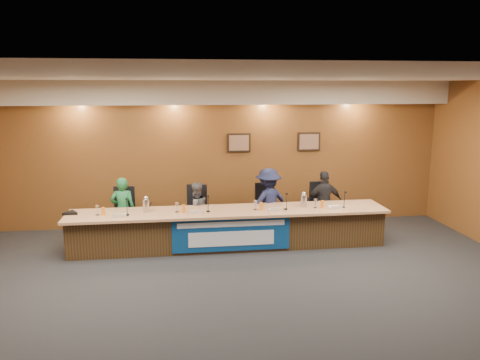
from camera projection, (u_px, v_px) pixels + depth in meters
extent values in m
plane|color=black|center=(247.00, 301.00, 6.82)|extent=(10.00, 10.00, 0.00)
cube|color=silver|center=(248.00, 77.00, 6.20)|extent=(10.00, 8.00, 0.04)
cube|color=brown|center=(221.00, 154.00, 10.40)|extent=(10.00, 0.04, 3.20)
cube|color=beige|center=(221.00, 93.00, 9.89)|extent=(10.00, 0.50, 0.50)
cube|color=#3E2A15|center=(229.00, 229.00, 9.09)|extent=(6.00, 0.80, 0.70)
cube|color=tan|center=(229.00, 211.00, 8.96)|extent=(6.10, 0.95, 0.05)
cube|color=navy|center=(231.00, 234.00, 8.68)|extent=(2.20, 0.02, 0.65)
cube|color=silver|center=(231.00, 224.00, 8.63)|extent=(2.00, 0.01, 0.10)
cube|color=silver|center=(232.00, 239.00, 8.68)|extent=(1.60, 0.01, 0.28)
cube|color=black|center=(239.00, 143.00, 10.37)|extent=(0.52, 0.04, 0.42)
cube|color=black|center=(309.00, 142.00, 10.58)|extent=(0.52, 0.04, 0.42)
imported|color=#1B5F34|center=(123.00, 210.00, 9.30)|extent=(0.49, 0.32, 1.33)
imported|color=#525358|center=(196.00, 211.00, 9.50)|extent=(0.70, 0.64, 1.18)
imported|color=#151A3A|center=(268.00, 203.00, 9.67)|extent=(1.06, 0.84, 1.44)
imported|color=black|center=(324.00, 203.00, 9.83)|extent=(0.80, 0.35, 1.35)
cube|color=black|center=(124.00, 217.00, 9.43)|extent=(0.49, 0.49, 0.08)
cube|color=black|center=(196.00, 215.00, 9.62)|extent=(0.56, 0.56, 0.08)
cube|color=black|center=(267.00, 212.00, 9.81)|extent=(0.52, 0.52, 0.08)
cube|color=black|center=(322.00, 210.00, 9.97)|extent=(0.53, 0.53, 0.08)
cube|color=white|center=(119.00, 215.00, 8.43)|extent=(0.24, 0.08, 0.10)
cylinder|color=black|center=(128.00, 215.00, 8.59)|extent=(0.07, 0.07, 0.02)
cylinder|color=orange|center=(103.00, 211.00, 8.58)|extent=(0.06, 0.06, 0.15)
cylinder|color=silver|center=(97.00, 210.00, 8.58)|extent=(0.08, 0.08, 0.18)
cube|color=white|center=(196.00, 212.00, 8.66)|extent=(0.24, 0.08, 0.10)
cylinder|color=black|center=(208.00, 211.00, 8.83)|extent=(0.07, 0.07, 0.02)
cylinder|color=orange|center=(184.00, 209.00, 8.77)|extent=(0.06, 0.06, 0.15)
cylinder|color=silver|center=(177.00, 207.00, 8.80)|extent=(0.08, 0.08, 0.18)
cube|color=white|center=(276.00, 209.00, 8.86)|extent=(0.24, 0.08, 0.10)
cylinder|color=black|center=(286.00, 209.00, 9.00)|extent=(0.07, 0.07, 0.02)
cylinder|color=orange|center=(261.00, 206.00, 8.94)|extent=(0.06, 0.06, 0.15)
cylinder|color=silver|center=(255.00, 205.00, 8.97)|extent=(0.08, 0.08, 0.18)
cube|color=white|center=(336.00, 207.00, 9.00)|extent=(0.24, 0.08, 0.10)
cylinder|color=black|center=(343.00, 207.00, 9.13)|extent=(0.07, 0.07, 0.02)
cylinder|color=orange|center=(322.00, 204.00, 9.10)|extent=(0.06, 0.06, 0.15)
cylinder|color=silver|center=(315.00, 204.00, 9.09)|extent=(0.08, 0.08, 0.18)
cylinder|color=silver|center=(146.00, 206.00, 8.79)|extent=(0.13, 0.13, 0.25)
cylinder|color=silver|center=(304.00, 201.00, 9.17)|extent=(0.13, 0.13, 0.24)
cylinder|color=black|center=(71.00, 213.00, 8.66)|extent=(0.32, 0.32, 0.05)
cube|color=white|center=(336.00, 207.00, 9.19)|extent=(0.26, 0.33, 0.01)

